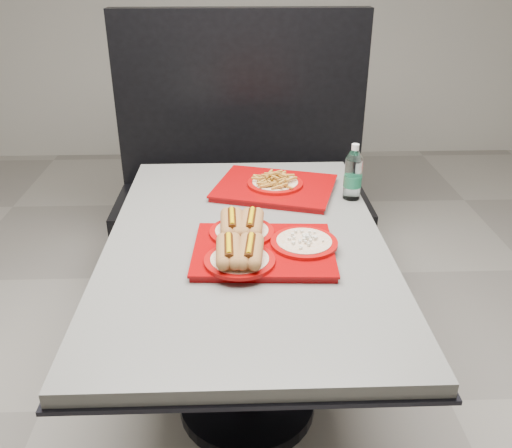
{
  "coord_description": "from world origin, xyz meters",
  "views": [
    {
      "loc": [
        -0.02,
        -1.57,
        1.58
      ],
      "look_at": [
        0.03,
        -0.07,
        0.83
      ],
      "focal_mm": 38.0,
      "sensor_mm": 36.0,
      "label": 1
    }
  ],
  "objects_px": {
    "tray_far": "(275,185)",
    "water_bottle": "(353,175)",
    "diner_table": "(246,279)",
    "booth_bench": "(242,199)",
    "tray_near": "(258,244)"
  },
  "relations": [
    {
      "from": "tray_near",
      "to": "diner_table",
      "type": "bearing_deg",
      "value": 107.06
    },
    {
      "from": "tray_near",
      "to": "tray_far",
      "type": "bearing_deg",
      "value": 80.03
    },
    {
      "from": "tray_near",
      "to": "water_bottle",
      "type": "height_order",
      "value": "water_bottle"
    },
    {
      "from": "tray_near",
      "to": "tray_far",
      "type": "relative_size",
      "value": 0.86
    },
    {
      "from": "water_bottle",
      "to": "tray_near",
      "type": "bearing_deg",
      "value": -131.84
    },
    {
      "from": "booth_bench",
      "to": "tray_far",
      "type": "relative_size",
      "value": 2.57
    },
    {
      "from": "booth_bench",
      "to": "tray_near",
      "type": "distance_m",
      "value": 1.27
    },
    {
      "from": "booth_bench",
      "to": "tray_near",
      "type": "bearing_deg",
      "value": -88.32
    },
    {
      "from": "diner_table",
      "to": "booth_bench",
      "type": "relative_size",
      "value": 1.05
    },
    {
      "from": "diner_table",
      "to": "water_bottle",
      "type": "bearing_deg",
      "value": 36.33
    },
    {
      "from": "booth_bench",
      "to": "water_bottle",
      "type": "bearing_deg",
      "value": -62.83
    },
    {
      "from": "diner_table",
      "to": "tray_near",
      "type": "relative_size",
      "value": 3.13
    },
    {
      "from": "diner_table",
      "to": "water_bottle",
      "type": "height_order",
      "value": "water_bottle"
    },
    {
      "from": "diner_table",
      "to": "booth_bench",
      "type": "height_order",
      "value": "booth_bench"
    },
    {
      "from": "tray_far",
      "to": "water_bottle",
      "type": "distance_m",
      "value": 0.3
    }
  ]
}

